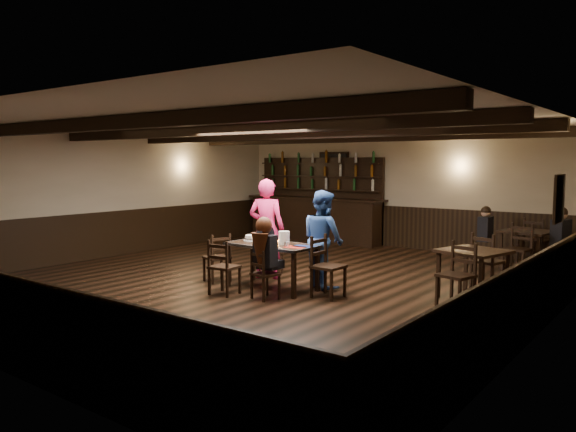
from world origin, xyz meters
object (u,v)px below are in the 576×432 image
Objects in this scene: cake at (253,238)px; bar_counter at (316,213)px; chair_near_left at (221,263)px; chair_near_right at (262,270)px; woman_pink at (267,229)px; man_blue at (323,239)px; dining_table at (272,249)px.

cake is 0.08× the size of bar_counter.
chair_near_left is 1.13× the size of chair_near_right.
chair_near_right is at bearing 104.97° from woman_pink.
cake is (-1.07, -0.54, -0.02)m from man_blue.
bar_counter reaches higher than chair_near_right.
man_blue reaches higher than chair_near_right.
bar_counter is at bearing 117.08° from chair_near_right.
man_blue is 5.16× the size of cake.
cake reaches higher than chair_near_right.
chair_near_left reaches higher than chair_near_right.
woman_pink is at bearing 23.85° from man_blue.
woman_pink is at bearing 100.62° from chair_near_left.
bar_counter reaches higher than dining_table.
chair_near_left is 0.95m from cake.
bar_counter is (-2.06, 4.60, -0.17)m from woman_pink.
man_blue is at bearing -54.61° from bar_counter.
woman_pink reaches higher than chair_near_left.
man_blue is at bearing 157.69° from woman_pink.
chair_near_right is 6.63m from bar_counter.
man_blue reaches higher than dining_table.
cake is at bearing 83.33° from woman_pink.
man_blue is 1.20m from cake.
chair_near_right is 0.43× the size of woman_pink.
cake is at bearing 51.47° from man_blue.
chair_near_left is at bearing -166.67° from chair_near_right.
bar_counter is (-3.01, 5.89, 0.27)m from chair_near_right.
dining_table is 0.91m from chair_near_left.
chair_near_left is at bearing 81.31° from man_blue.
chair_near_left reaches higher than cake.
bar_counter reaches higher than cake.
chair_near_right is at bearing -42.29° from cake.
bar_counter is at bearing -29.93° from man_blue.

